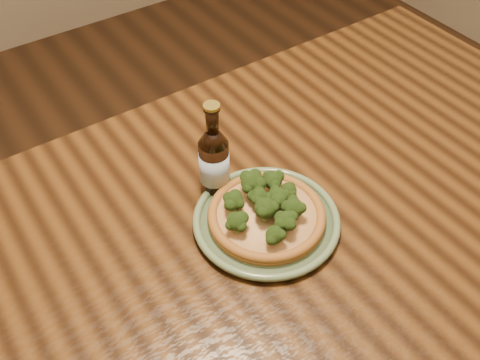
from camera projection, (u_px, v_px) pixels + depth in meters
table at (260, 266)px, 1.06m from camera, size 1.60×0.90×0.75m
plate at (266, 220)px, 1.00m from camera, size 0.26×0.26×0.02m
pizza at (266, 213)px, 0.99m from camera, size 0.21×0.21×0.07m
beer_bottle at (214, 161)px, 1.01m from camera, size 0.06×0.06×0.20m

